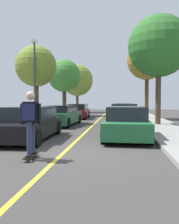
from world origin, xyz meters
TOP-DOWN VIEW (x-y plane):
  - ground at (0.00, 0.00)m, footprint 80.00×80.00m
  - center_line at (0.00, 4.00)m, footprint 0.12×39.20m
  - parked_car_left_nearest at (-2.04, 2.19)m, footprint 2.02×4.66m
  - parked_car_left_near at (-2.04, 7.95)m, footprint 2.00×4.74m
  - parked_car_left_far at (-2.04, 14.38)m, footprint 1.97×4.66m
  - parked_car_right_nearest at (2.04, 2.88)m, footprint 2.02×4.32m
  - parked_car_right_near at (2.04, 8.45)m, footprint 1.85×4.54m
  - parked_car_right_far at (2.04, 14.75)m, footprint 1.97×4.75m
  - parked_car_right_farthest at (2.04, 21.53)m, footprint 1.99×4.17m
  - street_tree_left_nearest at (-4.22, 9.12)m, footprint 2.95×2.95m
  - street_tree_left_near at (-4.22, 18.05)m, footprint 3.58×3.58m
  - street_tree_left_far at (-4.22, 26.29)m, footprint 4.53×4.53m
  - street_tree_right_nearest at (4.22, 8.20)m, footprint 3.92×3.92m
  - street_tree_right_near at (4.22, 14.33)m, footprint 3.57×3.57m
  - streetlamp at (-3.79, 7.67)m, footprint 0.36×0.24m
  - skateboard at (-0.71, -1.09)m, footprint 0.28×0.85m
  - skateboarder at (-0.71, -1.12)m, footprint 0.58×0.71m

SIDE VIEW (x-z plane):
  - ground at x=0.00m, z-range 0.00..0.00m
  - center_line at x=0.00m, z-range 0.00..0.01m
  - skateboard at x=-0.71m, z-range 0.04..0.14m
  - parked_car_left_near at x=-2.04m, z-range 0.00..1.33m
  - parked_car_left_nearest at x=-2.04m, z-range -0.02..1.35m
  - parked_car_right_nearest at x=2.04m, z-range -0.02..1.35m
  - parked_car_left_far at x=-2.04m, z-range 0.00..1.35m
  - parked_car_right_farthest at x=2.04m, z-range -0.02..1.37m
  - parked_car_right_far at x=2.04m, z-range -0.02..1.40m
  - parked_car_right_near at x=2.04m, z-range -0.01..1.43m
  - skateboarder at x=-0.71m, z-range 0.23..1.99m
  - streetlamp at x=-3.79m, z-range 0.54..6.04m
  - street_tree_left_nearest at x=-4.22m, z-range 1.36..6.82m
  - street_tree_left_near at x=-4.22m, z-range 1.34..7.39m
  - street_tree_left_far at x=-4.22m, z-range 1.25..8.02m
  - street_tree_right_nearest at x=4.22m, z-range 1.62..8.54m
  - street_tree_right_near at x=4.22m, z-range 1.80..8.76m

